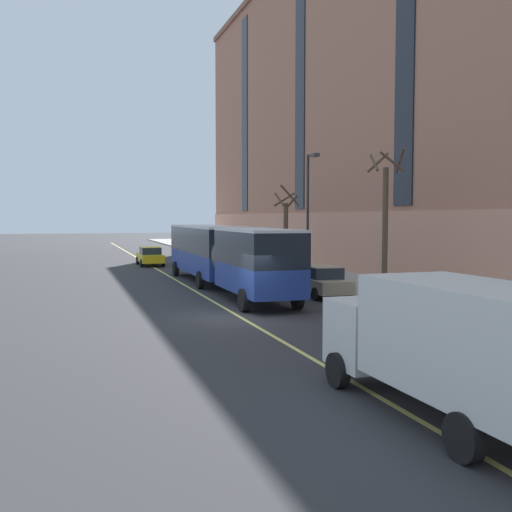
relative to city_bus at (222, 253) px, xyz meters
The scene contains 13 objects.
ground_plane 9.83m from the city_bus, 100.22° to the right, with size 260.00×260.00×0.00m, color #303033.
sidewalk 10.49m from the city_bus, 38.84° to the right, with size 5.55×160.00×0.15m, color #9E9B93.
city_bus is the anchor object (origin of this frame).
parked_car_green_0 16.43m from the city_bus, 76.15° to the right, with size 1.96×4.77×1.56m.
parked_car_silver_1 24.25m from the city_bus, 80.07° to the left, with size 2.05×4.58×1.56m.
parked_car_darkgray_2 8.88m from the city_bus, 63.23° to the left, with size 2.11×4.52×1.56m.
parked_car_champagne_3 6.28m from the city_bus, 49.73° to the right, with size 1.98×4.69×1.56m.
box_truck 22.89m from the city_bus, 92.85° to the right, with size 2.48×7.48×2.80m.
taxi_cab 17.61m from the city_bus, 95.65° to the left, with size 1.96×4.80×1.56m.
street_tree_mid_block 9.15m from the city_bus, 31.85° to the right, with size 1.81×1.79×7.43m.
street_tree_far_uptown 12.75m from the city_bus, 53.20° to the left, with size 1.78×1.86×6.30m.
street_lamp 6.63m from the city_bus, 13.75° to the left, with size 0.36×1.48×7.71m.
lane_centerline 6.99m from the city_bus, 104.74° to the right, with size 0.16×140.00×0.01m, color #E0D66B.
Camera 1 is at (-6.61, -23.08, 4.04)m, focal length 42.00 mm.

